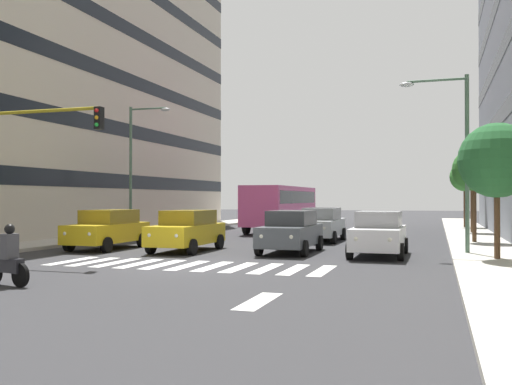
% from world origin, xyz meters
% --- Properties ---
extents(ground_plane, '(180.00, 180.00, 0.00)m').
position_xyz_m(ground_plane, '(0.00, 0.00, 0.00)').
color(ground_plane, '#2D2D30').
extents(sidewalk_left, '(2.74, 90.00, 0.15)m').
position_xyz_m(sidewalk_left, '(-9.73, 0.00, 0.07)').
color(sidewalk_left, '#B2ADA3').
rests_on(sidewalk_left, ground_plane).
extents(building_right_block_0, '(10.06, 28.86, 23.05)m').
position_xyz_m(building_right_block_0, '(16.11, -17.09, 11.53)').
color(building_right_block_0, beige).
rests_on(building_right_block_0, ground_plane).
extents(crosswalk_markings, '(9.45, 2.80, 0.01)m').
position_xyz_m(crosswalk_markings, '(0.00, 0.00, 0.00)').
color(crosswalk_markings, silver).
rests_on(crosswalk_markings, ground_plane).
extents(lane_arrow_0, '(0.50, 2.20, 0.01)m').
position_xyz_m(lane_arrow_0, '(-4.18, 5.50, 0.00)').
color(lane_arrow_0, silver).
rests_on(lane_arrow_0, ground_plane).
extents(car_0, '(2.02, 4.44, 1.72)m').
position_xyz_m(car_0, '(-5.72, -4.99, 0.89)').
color(car_0, silver).
rests_on(car_0, ground_plane).
extents(car_1, '(2.02, 4.44, 1.72)m').
position_xyz_m(car_1, '(-2.17, -5.28, 0.89)').
color(car_1, '#474C51').
rests_on(car_1, ground_plane).
extents(car_2, '(2.02, 4.44, 1.72)m').
position_xyz_m(car_2, '(2.16, -4.65, 0.89)').
color(car_2, gold).
rests_on(car_2, ground_plane).
extents(car_3, '(2.02, 4.44, 1.72)m').
position_xyz_m(car_3, '(5.89, -4.51, 0.89)').
color(car_3, gold).
rests_on(car_3, ground_plane).
extents(car_row2_0, '(2.02, 4.44, 1.72)m').
position_xyz_m(car_row2_0, '(-1.98, -12.92, 0.89)').
color(car_row2_0, '#B2B7BC').
rests_on(car_row2_0, ground_plane).
extents(car_row2_1, '(2.02, 4.44, 1.72)m').
position_xyz_m(car_row2_1, '(-2.17, -11.68, 0.89)').
color(car_row2_1, '#B2B7BC').
rests_on(car_row2_1, ground_plane).
extents(bus_behind_traffic, '(2.78, 10.50, 3.00)m').
position_xyz_m(bus_behind_traffic, '(2.16, -19.79, 1.86)').
color(bus_behind_traffic, '#DB5193').
rests_on(bus_behind_traffic, ground_plane).
extents(motorcycle_with_rider, '(1.67, 0.53, 1.57)m').
position_xyz_m(motorcycle_with_rider, '(2.57, 5.34, 0.65)').
color(motorcycle_with_rider, black).
rests_on(motorcycle_with_rider, ground_plane).
extents(traffic_light_gantry, '(5.08, 0.36, 5.50)m').
position_xyz_m(traffic_light_gantry, '(6.46, 0.47, 3.76)').
color(traffic_light_gantry, '#AD991E').
rests_on(traffic_light_gantry, ground_plane).
extents(street_lamp_left, '(2.59, 0.28, 6.81)m').
position_xyz_m(street_lamp_left, '(-8.54, -5.87, 4.31)').
color(street_lamp_left, '#4C6B56').
rests_on(street_lamp_left, sidewalk_left).
extents(street_lamp_right, '(2.57, 0.28, 7.34)m').
position_xyz_m(street_lamp_right, '(8.57, -11.71, 4.59)').
color(street_lamp_right, '#4C6B56').
rests_on(street_lamp_right, sidewalk_right).
extents(street_tree_0, '(2.59, 2.59, 4.67)m').
position_xyz_m(street_tree_0, '(-9.82, -3.87, 3.52)').
color(street_tree_0, '#513823').
rests_on(street_tree_0, sidewalk_left).
extents(street_tree_1, '(2.04, 2.04, 4.47)m').
position_xyz_m(street_tree_1, '(-9.55, -11.72, 3.57)').
color(street_tree_1, '#513823').
rests_on(street_tree_1, sidewalk_left).
extents(street_tree_2, '(2.07, 2.07, 4.69)m').
position_xyz_m(street_tree_2, '(-9.90, -19.66, 3.78)').
color(street_tree_2, '#513823').
rests_on(street_tree_2, sidewalk_left).
extents(street_tree_3, '(2.12, 2.12, 4.70)m').
position_xyz_m(street_tree_3, '(-9.79, -26.30, 3.76)').
color(street_tree_3, '#513823').
rests_on(street_tree_3, sidewalk_left).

